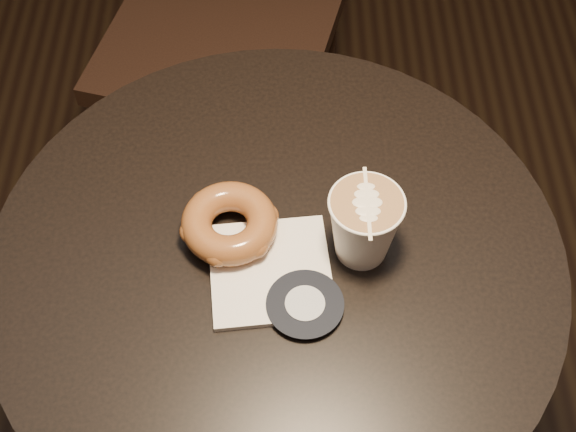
% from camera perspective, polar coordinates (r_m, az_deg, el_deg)
% --- Properties ---
extents(cafe_table, '(0.70, 0.70, 0.75)m').
position_cam_1_polar(cafe_table, '(1.14, -0.75, -7.97)').
color(cafe_table, black).
rests_on(cafe_table, ground).
extents(pastry_bag, '(0.15, 0.15, 0.01)m').
position_cam_1_polar(pastry_bag, '(0.95, -1.25, -3.95)').
color(pastry_bag, white).
rests_on(pastry_bag, cafe_table).
extents(doughnut, '(0.12, 0.12, 0.04)m').
position_cam_1_polar(doughnut, '(0.96, -4.19, -0.51)').
color(doughnut, brown).
rests_on(doughnut, pastry_bag).
extents(latte_cup, '(0.09, 0.09, 0.10)m').
position_cam_1_polar(latte_cup, '(0.93, 5.41, -0.75)').
color(latte_cup, white).
rests_on(latte_cup, cafe_table).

